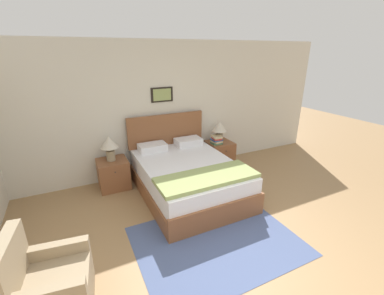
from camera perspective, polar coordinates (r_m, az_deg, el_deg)
The scene contains 14 objects.
ground_plane at distance 3.24m, azimuth 15.38°, elevation -27.88°, with size 16.00×16.00×0.00m, color #99754C.
wall_back at distance 5.16m, azimuth -7.57°, elevation 8.30°, with size 7.88×0.09×2.60m.
area_rug_main at distance 3.68m, azimuth 5.51°, elevation -19.95°, with size 2.11×1.62×0.01m.
bed at distance 4.54m, azimuth -0.94°, elevation -6.41°, with size 1.57×2.13×1.22m.
armchair at distance 3.10m, azimuth -29.47°, elevation -25.33°, with size 0.77×0.74×0.89m.
nightstand_near_window at distance 4.97m, azimuth -17.05°, elevation -5.62°, with size 0.53×0.53×0.53m.
nightstand_by_door at distance 5.70m, azimuth 6.12°, elevation -1.33°, with size 0.53×0.53×0.53m.
table_lamp_near_window at distance 4.77m, azimuth -17.87°, elevation 0.64°, with size 0.31×0.31×0.45m.
table_lamp_by_door at distance 5.52m, azimuth 6.12°, elevation 4.22°, with size 0.31×0.31×0.45m.
book_thick_bottom at distance 5.50m, azimuth 5.45°, elevation 1.04°, with size 0.20×0.21×0.04m.
book_hardcover_middle at distance 5.49m, azimuth 5.46°, elevation 1.41°, with size 0.21×0.25×0.04m.
book_novel_upper at distance 5.47m, azimuth 5.47°, elevation 1.75°, with size 0.22×0.21×0.03m.
book_slim_near_top at distance 5.46m, azimuth 5.49°, elevation 2.08°, with size 0.20×0.26×0.03m.
book_paperback_top at distance 5.45m, azimuth 5.50°, elevation 2.41°, with size 0.20×0.26×0.03m.
Camera 1 is at (-1.58, -1.51, 2.40)m, focal length 24.00 mm.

